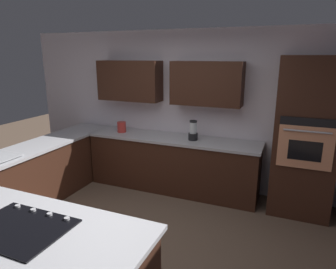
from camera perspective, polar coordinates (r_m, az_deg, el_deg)
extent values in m
plane|color=brown|center=(3.80, -8.04, -20.65)|extent=(14.00, 14.00, 0.00)
cube|color=silver|center=(5.08, 3.51, 4.71)|extent=(6.00, 0.10, 2.60)
cube|color=#381E14|center=(4.69, 7.39, 9.61)|extent=(1.10, 0.34, 0.67)
cube|color=#381E14|center=(5.21, -7.29, 10.13)|extent=(1.10, 0.34, 0.67)
cube|color=#381E14|center=(5.00, 0.83, -5.78)|extent=(2.80, 0.60, 0.86)
cube|color=#B2B2B7|center=(4.86, 0.85, -0.82)|extent=(2.84, 0.64, 0.04)
cube|color=#381E14|center=(5.01, -23.26, -7.01)|extent=(0.60, 2.90, 0.86)
cube|color=#B2B2B7|center=(4.87, -23.80, -2.08)|extent=(0.64, 2.94, 0.04)
cube|color=#B2B2B7|center=(2.69, -26.50, -16.17)|extent=(2.08, 0.99, 0.04)
cube|color=#381E14|center=(4.49, 24.64, -0.65)|extent=(0.80, 0.60, 2.20)
cube|color=tan|center=(4.20, 24.68, -2.27)|extent=(0.66, 0.03, 0.56)
cube|color=black|center=(4.20, 24.62, -2.84)|extent=(0.40, 0.01, 0.26)
cube|color=black|center=(4.12, 25.17, 2.12)|extent=(0.66, 0.02, 0.11)
cylinder|color=silver|center=(4.11, 25.02, 0.53)|extent=(0.56, 0.02, 0.02)
cube|color=#515456|center=(4.49, -29.45, -3.79)|extent=(0.40, 0.30, 0.02)
cube|color=black|center=(2.68, -26.57, -15.67)|extent=(0.76, 0.56, 0.01)
cylinder|color=#B2B2B7|center=(2.63, -18.72, -14.96)|extent=(0.04, 0.04, 0.02)
cylinder|color=#B2B2B7|center=(2.74, -21.65, -13.95)|extent=(0.04, 0.04, 0.02)
cylinder|color=#B2B2B7|center=(2.86, -24.32, -12.99)|extent=(0.04, 0.04, 0.02)
cylinder|color=#B2B2B7|center=(2.99, -26.75, -12.09)|extent=(0.04, 0.04, 0.02)
cylinder|color=black|center=(4.73, 4.79, -0.39)|extent=(0.15, 0.15, 0.11)
cylinder|color=silver|center=(4.69, 4.82, 1.31)|extent=(0.11, 0.11, 0.18)
cylinder|color=black|center=(4.67, 4.85, 2.52)|extent=(0.12, 0.12, 0.03)
cylinder|color=red|center=(5.25, -8.83, 1.43)|extent=(0.15, 0.15, 0.18)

